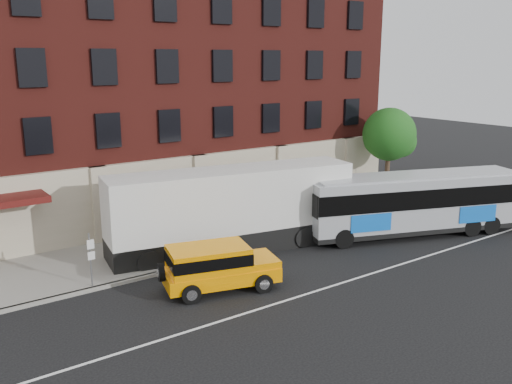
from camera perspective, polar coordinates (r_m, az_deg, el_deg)
ground at (r=24.16m, az=8.55°, el=-9.96°), size 120.00×120.00×0.00m
sidewalk at (r=30.78m, az=-3.12°, el=-4.42°), size 60.00×6.00×0.15m
kerb at (r=28.42m, az=0.13°, el=-5.96°), size 60.00×0.25×0.15m
lane_line at (r=24.48m, az=7.73°, el=-9.58°), size 60.00×0.12×0.01m
building at (r=36.27m, az=-10.11°, el=10.24°), size 30.00×12.10×15.00m
sign_pole at (r=24.44m, az=-16.63°, el=-6.45°), size 0.30×0.20×2.50m
street_tree at (r=38.89m, az=13.58°, el=5.58°), size 3.60×3.60×6.20m
city_bus at (r=31.85m, az=16.08°, el=-0.93°), size 12.64×6.78×3.42m
yellow_suv at (r=23.60m, az=-4.18°, el=-7.47°), size 5.25×3.18×1.95m
shipping_container at (r=28.10m, az=-2.42°, el=-1.90°), size 12.89×4.72×4.21m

